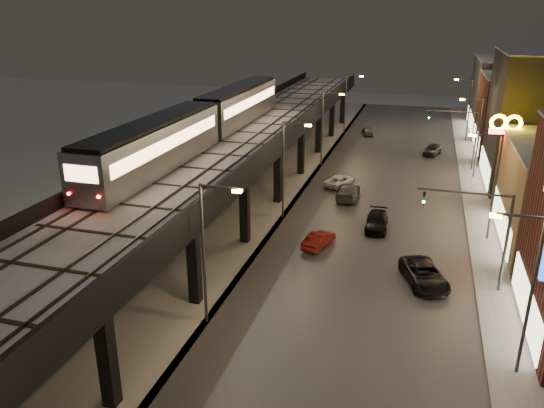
# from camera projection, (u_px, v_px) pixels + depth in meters

# --- Properties ---
(road_surface) EXTENTS (17.00, 120.00, 0.06)m
(road_surface) POSITION_uv_depth(u_px,v_px,m) (377.00, 211.00, 50.40)
(road_surface) COLOR #46474D
(road_surface) RESTS_ON ground
(sidewalk_right) EXTENTS (4.00, 120.00, 0.14)m
(sidewalk_right) POSITION_uv_depth(u_px,v_px,m) (489.00, 222.00, 47.77)
(sidewalk_right) COLOR #9FA1A8
(sidewalk_right) RESTS_ON ground
(under_viaduct_pavement) EXTENTS (11.00, 120.00, 0.06)m
(under_viaduct_pavement) POSITION_uv_depth(u_px,v_px,m) (243.00, 198.00, 53.93)
(under_viaduct_pavement) COLOR #9FA1A8
(under_viaduct_pavement) RESTS_ON ground
(elevated_viaduct) EXTENTS (9.00, 100.00, 6.30)m
(elevated_viaduct) POSITION_uv_depth(u_px,v_px,m) (230.00, 153.00, 49.15)
(elevated_viaduct) COLOR black
(elevated_viaduct) RESTS_ON ground
(viaduct_trackbed) EXTENTS (8.40, 100.00, 0.32)m
(viaduct_trackbed) POSITION_uv_depth(u_px,v_px,m) (231.00, 144.00, 49.00)
(viaduct_trackbed) COLOR #B2B7C1
(viaduct_trackbed) RESTS_ON elevated_viaduct
(viaduct_parapet_streetside) EXTENTS (0.30, 100.00, 1.10)m
(viaduct_parapet_streetside) POSITION_uv_depth(u_px,v_px,m) (276.00, 142.00, 47.72)
(viaduct_parapet_streetside) COLOR black
(viaduct_parapet_streetside) RESTS_ON elevated_viaduct
(viaduct_parapet_far) EXTENTS (0.30, 100.00, 1.10)m
(viaduct_parapet_far) POSITION_uv_depth(u_px,v_px,m) (187.00, 136.00, 50.00)
(viaduct_parapet_far) COLOR black
(viaduct_parapet_far) RESTS_ON elevated_viaduct
(building_e) EXTENTS (12.20, 12.20, 10.16)m
(building_e) POSITION_uv_depth(u_px,v_px,m) (529.00, 116.00, 68.64)
(building_e) COLOR maroon
(building_e) RESTS_ON ground
(building_f) EXTENTS (12.20, 16.20, 11.16)m
(building_f) POSITION_uv_depth(u_px,v_px,m) (515.00, 96.00, 81.06)
(building_f) COLOR #414143
(building_f) RESTS_ON ground
(streetlight_left_1) EXTENTS (2.57, 0.28, 9.00)m
(streetlight_left_1) POSITION_uv_depth(u_px,v_px,m) (207.00, 245.00, 30.86)
(streetlight_left_1) COLOR #38383A
(streetlight_left_1) RESTS_ON ground
(streetlight_right_1) EXTENTS (2.56, 0.28, 9.00)m
(streetlight_right_1) POSITION_uv_depth(u_px,v_px,m) (527.00, 286.00, 26.37)
(streetlight_right_1) COLOR #38383A
(streetlight_right_1) RESTS_ON ground
(streetlight_left_2) EXTENTS (2.57, 0.28, 9.00)m
(streetlight_left_2) POSITION_uv_depth(u_px,v_px,m) (286.00, 164.00, 47.06)
(streetlight_left_2) COLOR #38383A
(streetlight_left_2) RESTS_ON ground
(streetlight_right_2) EXTENTS (2.56, 0.28, 9.00)m
(streetlight_right_2) POSITION_uv_depth(u_px,v_px,m) (492.00, 180.00, 42.58)
(streetlight_right_2) COLOR #38383A
(streetlight_right_2) RESTS_ON ground
(streetlight_left_3) EXTENTS (2.57, 0.28, 9.00)m
(streetlight_left_3) POSITION_uv_depth(u_px,v_px,m) (324.00, 124.00, 63.27)
(streetlight_left_3) COLOR #38383A
(streetlight_left_3) RESTS_ON ground
(streetlight_right_3) EXTENTS (2.56, 0.28, 9.00)m
(streetlight_right_3) POSITION_uv_depth(u_px,v_px,m) (477.00, 132.00, 58.78)
(streetlight_right_3) COLOR #38383A
(streetlight_right_3) RESTS_ON ground
(streetlight_left_4) EXTENTS (2.57, 0.28, 9.00)m
(streetlight_left_4) POSITION_uv_depth(u_px,v_px,m) (347.00, 100.00, 79.47)
(streetlight_left_4) COLOR #38383A
(streetlight_left_4) RESTS_ON ground
(streetlight_right_4) EXTENTS (2.56, 0.28, 9.00)m
(streetlight_right_4) POSITION_uv_depth(u_px,v_px,m) (468.00, 105.00, 74.98)
(streetlight_right_4) COLOR #38383A
(streetlight_right_4) RESTS_ON ground
(traffic_light_rig_a) EXTENTS (6.10, 0.34, 7.00)m
(traffic_light_rig_a) POSITION_uv_depth(u_px,v_px,m) (489.00, 229.00, 34.96)
(traffic_light_rig_a) COLOR #38383A
(traffic_light_rig_a) RESTS_ON ground
(traffic_light_rig_b) EXTENTS (6.10, 0.34, 7.00)m
(traffic_light_rig_b) POSITION_uv_depth(u_px,v_px,m) (466.00, 133.00, 61.97)
(traffic_light_rig_b) COLOR #38383A
(traffic_light_rig_b) RESTS_ON ground
(subway_train) EXTENTS (3.10, 37.67, 3.71)m
(subway_train) POSITION_uv_depth(u_px,v_px,m) (204.00, 121.00, 48.82)
(subway_train) COLOR gray
(subway_train) RESTS_ON viaduct_trackbed
(car_near_white) EXTENTS (2.26, 3.95, 1.23)m
(car_near_white) POSITION_uv_depth(u_px,v_px,m) (319.00, 240.00, 42.72)
(car_near_white) COLOR maroon
(car_near_white) RESTS_ON ground
(car_mid_silver) EXTENTS (3.29, 4.81, 1.22)m
(car_mid_silver) POSITION_uv_depth(u_px,v_px,m) (340.00, 181.00, 57.31)
(car_mid_silver) COLOR white
(car_mid_silver) RESTS_ON ground
(car_mid_dark) EXTENTS (2.23, 5.21, 1.50)m
(car_mid_dark) POSITION_uv_depth(u_px,v_px,m) (348.00, 192.00, 53.66)
(car_mid_dark) COLOR #4E4F51
(car_mid_dark) RESTS_ON ground
(car_far_white) EXTENTS (2.28, 3.88, 1.24)m
(car_far_white) POSITION_uv_depth(u_px,v_px,m) (368.00, 131.00, 80.44)
(car_far_white) COLOR slate
(car_far_white) RESTS_ON ground
(car_onc_dark) EXTENTS (4.02, 5.70, 1.44)m
(car_onc_dark) POSITION_uv_depth(u_px,v_px,m) (424.00, 275.00, 36.94)
(car_onc_dark) COLOR black
(car_onc_dark) RESTS_ON ground
(car_onc_white) EXTENTS (2.02, 4.62, 1.32)m
(car_onc_white) POSITION_uv_depth(u_px,v_px,m) (377.00, 222.00, 46.23)
(car_onc_white) COLOR black
(car_onc_white) RESTS_ON ground
(car_onc_red) EXTENTS (2.68, 4.35, 1.38)m
(car_onc_red) POSITION_uv_depth(u_px,v_px,m) (432.00, 150.00, 69.56)
(car_onc_red) COLOR #242428
(car_onc_red) RESTS_ON ground
(sign_mcdonalds) EXTENTS (2.79, 0.49, 9.40)m
(sign_mcdonalds) POSITION_uv_depth(u_px,v_px,m) (504.00, 135.00, 47.30)
(sign_mcdonalds) COLOR #38383A
(sign_mcdonalds) RESTS_ON ground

